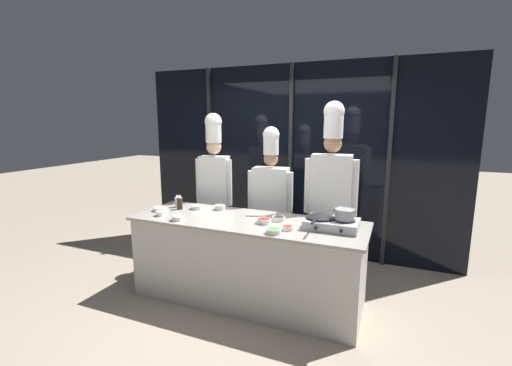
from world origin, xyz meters
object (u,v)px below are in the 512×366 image
(squeeze_bottle_soy, at_px, (180,202))
(chef_head, at_px, (214,176))
(prep_bowl_scallions, at_px, (274,231))
(frying_pan, at_px, (320,215))
(prep_bowl_mushrooms, at_px, (220,207))
(squeeze_bottle_clear, at_px, (177,201))
(chef_sous, at_px, (271,192))
(prep_bowl_garlic, at_px, (160,213))
(prep_bowl_chili_flakes, at_px, (288,228))
(prep_bowl_soy_glaze, at_px, (279,218))
(chef_line, at_px, (331,182))
(stock_pot, at_px, (345,214))
(prep_bowl_chicken, at_px, (197,207))
(portable_stove, at_px, (332,224))
(prep_bowl_onion, at_px, (177,218))
(prep_bowl_bell_pepper, at_px, (264,221))
(prep_bowl_noodles, at_px, (160,209))
(serving_spoon_slotted, at_px, (262,216))

(squeeze_bottle_soy, bearing_deg, chef_head, 80.00)
(squeeze_bottle_soy, height_order, prep_bowl_scallions, squeeze_bottle_soy)
(frying_pan, height_order, prep_bowl_mushrooms, frying_pan)
(squeeze_bottle_clear, xyz_separation_m, chef_sous, (0.97, 0.60, 0.08))
(prep_bowl_garlic, xyz_separation_m, prep_bowl_chili_flakes, (1.43, 0.06, -0.01))
(prep_bowl_soy_glaze, bearing_deg, squeeze_bottle_clear, 176.66)
(prep_bowl_chili_flakes, xyz_separation_m, chef_line, (0.24, 0.89, 0.31))
(stock_pot, height_order, squeeze_bottle_soy, stock_pot)
(prep_bowl_chicken, bearing_deg, squeeze_bottle_soy, -154.50)
(chef_line, bearing_deg, chef_head, -6.62)
(portable_stove, relative_size, prep_bowl_chicken, 3.55)
(portable_stove, bearing_deg, chef_sous, 141.40)
(prep_bowl_chicken, xyz_separation_m, chef_head, (-0.07, 0.55, 0.28))
(frying_pan, relative_size, prep_bowl_chicken, 3.52)
(prep_bowl_soy_glaze, relative_size, chef_sous, 0.07)
(prep_bowl_scallions, bearing_deg, frying_pan, 45.82)
(stock_pot, bearing_deg, prep_bowl_mushrooms, 171.96)
(prep_bowl_mushrooms, xyz_separation_m, chef_sous, (0.44, 0.51, 0.12))
(prep_bowl_mushrooms, bearing_deg, portable_stove, -8.73)
(prep_bowl_mushrooms, bearing_deg, squeeze_bottle_clear, -170.52)
(prep_bowl_mushrooms, height_order, chef_sous, chef_sous)
(prep_bowl_soy_glaze, bearing_deg, prep_bowl_onion, -158.28)
(frying_pan, relative_size, stock_pot, 2.33)
(prep_bowl_chili_flakes, xyz_separation_m, prep_bowl_bell_pepper, (-0.29, 0.12, 0.01))
(prep_bowl_noodles, xyz_separation_m, chef_sous, (1.05, 0.82, 0.13))
(squeeze_bottle_clear, height_order, prep_bowl_noodles, squeeze_bottle_clear)
(portable_stove, xyz_separation_m, prep_bowl_garlic, (-1.81, -0.28, -0.02))
(portable_stove, distance_m, prep_bowl_scallions, 0.59)
(squeeze_bottle_soy, xyz_separation_m, prep_bowl_scallions, (1.31, -0.41, -0.06))
(frying_pan, xyz_separation_m, squeeze_bottle_soy, (-1.66, 0.05, -0.04))
(frying_pan, xyz_separation_m, serving_spoon_slotted, (-0.66, 0.12, -0.12))
(prep_bowl_chicken, distance_m, chef_head, 0.62)
(prep_bowl_garlic, height_order, chef_line, chef_line)
(squeeze_bottle_clear, xyz_separation_m, prep_bowl_mushrooms, (0.53, 0.09, -0.04))
(prep_bowl_scallions, bearing_deg, chef_sous, 111.69)
(chef_sous, bearing_deg, prep_bowl_chicken, 33.48)
(serving_spoon_slotted, bearing_deg, stock_pot, -7.67)
(frying_pan, relative_size, prep_bowl_bell_pepper, 3.28)
(prep_bowl_onion, bearing_deg, prep_bowl_noodles, 149.40)
(stock_pot, bearing_deg, prep_bowl_chicken, 175.76)
(frying_pan, height_order, chef_sous, chef_sous)
(prep_bowl_garlic, relative_size, prep_bowl_scallions, 0.69)
(frying_pan, xyz_separation_m, chef_line, (-0.03, 0.68, 0.21))
(prep_bowl_noodles, bearing_deg, prep_bowl_chicken, 33.95)
(stock_pot, bearing_deg, prep_bowl_onion, -167.99)
(frying_pan, bearing_deg, stock_pot, 1.12)
(prep_bowl_chili_flakes, bearing_deg, prep_bowl_onion, -173.50)
(stock_pot, relative_size, serving_spoon_slotted, 0.90)
(portable_stove, distance_m, chef_sous, 1.15)
(portable_stove, relative_size, squeeze_bottle_clear, 3.29)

